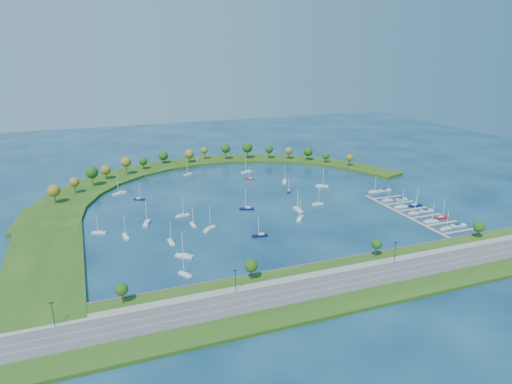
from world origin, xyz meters
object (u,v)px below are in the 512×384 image
object	(u,v)px
dock_system	(413,214)
moored_boat_2	(317,204)
moored_boat_9	(247,171)
docked_boat_5	(426,210)
moored_boat_14	(285,181)
moored_boat_12	(289,191)
moored_boat_20	(171,242)
moored_boat_5	(182,215)
moored_boat_3	(260,235)
moored_boat_15	(322,186)
moored_boat_6	(125,236)
docked_boat_10	(374,191)
moored_boat_18	(185,274)
moored_boat_10	(247,208)
docked_boat_0	(446,228)
moored_boat_19	(147,223)
docked_boat_8	(387,200)
moored_boat_1	(298,209)
docked_boat_11	(385,190)
moored_boat_13	(193,224)
docked_boat_7	(415,205)
moored_boat_21	(184,255)
docked_boat_6	(401,206)
moored_boat_8	(210,228)
docked_boat_4	(414,213)
moored_boat_0	(139,199)
docked_boat_3	(442,217)
docked_boat_2	(431,221)
moored_boat_11	(99,232)
moored_boat_16	(250,178)
moored_boat_4	(300,218)
moored_boat_7	(120,193)
docked_boat_9	(401,199)

from	to	relation	value
dock_system	moored_boat_2	world-z (taller)	moored_boat_2
moored_boat_9	docked_boat_5	distance (m)	149.53
moored_boat_14	docked_boat_5	bearing A→B (deg)	59.31
moored_boat_12	moored_boat_20	bearing A→B (deg)	-35.03
moored_boat_2	moored_boat_5	size ratio (longest dim) A/B	0.90
moored_boat_3	moored_boat_15	size ratio (longest dim) A/B	0.91
moored_boat_6	docked_boat_10	world-z (taller)	moored_boat_6
moored_boat_12	moored_boat_18	distance (m)	138.45
moored_boat_20	moored_boat_10	bearing A→B (deg)	119.20
moored_boat_20	docked_boat_10	bearing A→B (deg)	100.31
moored_boat_9	moored_boat_18	xyz separation A→B (m)	(-87.23, -159.58, -0.10)
moored_boat_20	docked_boat_0	xyz separation A→B (m)	(150.56, -37.08, -0.03)
moored_boat_19	docked_boat_8	size ratio (longest dim) A/B	1.31
moored_boat_1	docked_boat_11	bearing A→B (deg)	-78.09
docked_boat_8	dock_system	bearing A→B (deg)	-87.93
moored_boat_13	docked_boat_7	xyz separation A→B (m)	(144.24, -18.76, 0.05)
moored_boat_6	moored_boat_10	size ratio (longest dim) A/B	0.96
dock_system	moored_boat_6	xyz separation A→B (m)	(-172.19, 25.93, 0.59)
moored_boat_1	moored_boat_15	world-z (taller)	moored_boat_1
moored_boat_21	docked_boat_0	world-z (taller)	moored_boat_21
moored_boat_2	docked_boat_6	distance (m)	53.84
moored_boat_20	moored_boat_12	bearing A→B (deg)	118.59
moored_boat_2	moored_boat_10	size ratio (longest dim) A/B	0.84
moored_boat_18	moored_boat_15	bearing A→B (deg)	-81.60
moored_boat_8	moored_boat_12	world-z (taller)	moored_boat_8
dock_system	docked_boat_4	world-z (taller)	docked_boat_4
moored_boat_20	moored_boat_0	bearing A→B (deg)	-178.61
moored_boat_5	docked_boat_7	distance (m)	150.99
moored_boat_9	docked_boat_6	distance (m)	134.24
moored_boat_12	docked_boat_4	bearing A→B (deg)	61.24
moored_boat_19	docked_boat_3	distance (m)	177.79
docked_boat_5	docked_boat_11	distance (m)	45.83
moored_boat_3	moored_boat_6	bearing A→B (deg)	-12.83
moored_boat_8	docked_boat_4	distance (m)	128.02
docked_boat_2	docked_boat_11	bearing A→B (deg)	86.92
moored_boat_11	docked_boat_7	xyz separation A→B (m)	(196.11, -25.54, 0.04)
moored_boat_8	moored_boat_16	xyz separation A→B (m)	(57.54, 90.07, -0.10)
moored_boat_2	moored_boat_4	world-z (taller)	moored_boat_4
moored_boat_14	docked_boat_3	bearing A→B (deg)	55.94
docked_boat_7	docked_boat_8	size ratio (longest dim) A/B	1.16
dock_system	docked_boat_7	world-z (taller)	docked_boat_7
moored_boat_0	docked_boat_2	xyz separation A→B (m)	(156.90, -104.59, 0.06)
moored_boat_13	moored_boat_12	bearing A→B (deg)	114.63
moored_boat_2	docked_boat_5	xyz separation A→B (m)	(58.51, -35.96, -0.22)
moored_boat_10	moored_boat_7	bearing A→B (deg)	-21.50
moored_boat_8	docked_boat_10	world-z (taller)	moored_boat_8
moored_boat_1	docked_boat_9	bearing A→B (deg)	-93.66
moored_boat_7	docked_boat_10	xyz separation A→B (m)	(170.58, -61.07, -0.08)
moored_boat_8	docked_boat_4	size ratio (longest dim) A/B	1.31
moored_boat_9	docked_boat_3	world-z (taller)	moored_boat_9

